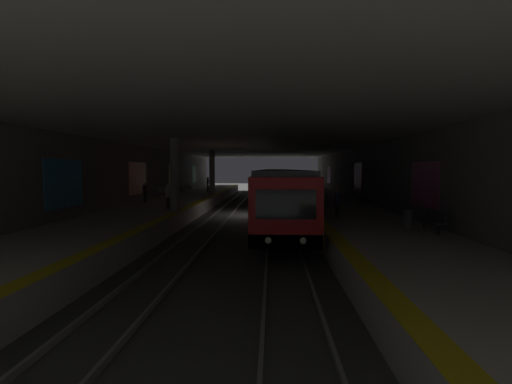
% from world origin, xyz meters
% --- Properties ---
extents(ground_plane, '(120.00, 120.00, 0.00)m').
position_xyz_m(ground_plane, '(0.00, 0.00, 0.00)').
color(ground_plane, '#42423F').
extents(track_left, '(60.00, 1.53, 0.16)m').
position_xyz_m(track_left, '(0.00, -2.20, 0.08)').
color(track_left, gray).
rests_on(track_left, ground).
extents(track_right, '(60.00, 1.53, 0.16)m').
position_xyz_m(track_right, '(0.00, 2.20, 0.08)').
color(track_right, gray).
rests_on(track_right, ground).
extents(platform_left, '(60.00, 5.30, 1.06)m').
position_xyz_m(platform_left, '(0.00, -6.55, 0.53)').
color(platform_left, beige).
rests_on(platform_left, ground).
extents(platform_right, '(60.00, 5.30, 1.06)m').
position_xyz_m(platform_right, '(0.00, 6.55, 0.53)').
color(platform_right, beige).
rests_on(platform_right, ground).
extents(wall_left, '(60.00, 0.56, 5.60)m').
position_xyz_m(wall_left, '(0.02, -9.45, 2.80)').
color(wall_left, slate).
rests_on(wall_left, ground).
extents(wall_right, '(60.00, 0.56, 5.60)m').
position_xyz_m(wall_right, '(0.04, 9.45, 2.80)').
color(wall_right, slate).
rests_on(wall_right, ground).
extents(ceiling_slab, '(60.00, 19.40, 0.40)m').
position_xyz_m(ceiling_slab, '(0.00, 0.00, 5.80)').
color(ceiling_slab, beige).
rests_on(ceiling_slab, wall_left).
extents(pillar_near, '(0.56, 0.56, 4.55)m').
position_xyz_m(pillar_near, '(-6.41, 4.35, 3.33)').
color(pillar_near, gray).
rests_on(pillar_near, platform_right).
extents(pillar_far, '(0.56, 0.56, 4.55)m').
position_xyz_m(pillar_far, '(7.22, 4.35, 3.33)').
color(pillar_far, gray).
rests_on(pillar_far, platform_right).
extents(metro_train, '(37.58, 2.83, 3.49)m').
position_xyz_m(metro_train, '(3.80, -2.20, 2.03)').
color(metro_train, red).
rests_on(metro_train, track_left).
extents(bench_left_near, '(1.70, 0.47, 0.86)m').
position_xyz_m(bench_left_near, '(-12.82, -8.53, 1.57)').
color(bench_left_near, '#262628').
rests_on(bench_left_near, platform_left).
extents(bench_left_mid, '(1.70, 0.47, 0.86)m').
position_xyz_m(bench_left_mid, '(-1.69, -8.53, 1.57)').
color(bench_left_mid, '#262628').
rests_on(bench_left_mid, platform_left).
extents(bench_left_far, '(1.70, 0.47, 0.86)m').
position_xyz_m(bench_left_far, '(4.15, -8.53, 1.57)').
color(bench_left_far, '#262628').
rests_on(bench_left_far, platform_left).
extents(bench_right_near, '(1.70, 0.47, 0.86)m').
position_xyz_m(bench_right_near, '(3.92, 8.53, 1.57)').
color(bench_right_near, '#262628').
rests_on(bench_right_near, platform_right).
extents(bench_right_mid, '(1.70, 0.47, 0.86)m').
position_xyz_m(bench_right_mid, '(10.05, 8.53, 1.57)').
color(bench_right_mid, '#262628').
rests_on(bench_right_mid, platform_right).
extents(bench_right_far, '(1.70, 0.47, 0.86)m').
position_xyz_m(bench_right_far, '(15.20, 8.53, 1.57)').
color(bench_right_far, '#262628').
rests_on(bench_right_far, platform_right).
extents(person_waiting_near, '(0.60, 0.22, 1.55)m').
position_xyz_m(person_waiting_near, '(-8.56, -5.29, 1.89)').
color(person_waiting_near, '#3F3F3F').
rests_on(person_waiting_near, platform_left).
extents(person_walking_mid, '(0.60, 0.24, 1.74)m').
position_xyz_m(person_walking_mid, '(11.97, 5.66, 2.00)').
color(person_walking_mid, '#3D3D3D').
rests_on(person_walking_mid, platform_right).
extents(person_standing_far, '(0.60, 0.22, 1.60)m').
position_xyz_m(person_standing_far, '(-0.90, 8.28, 1.91)').
color(person_standing_far, '#2F2F2F').
rests_on(person_standing_far, platform_right).
extents(person_boarding, '(0.60, 0.22, 1.62)m').
position_xyz_m(person_boarding, '(-5.07, 5.21, 1.93)').
color(person_boarding, '#2F2F2F').
rests_on(person_boarding, platform_right).
extents(suitcase_rolling, '(0.40, 0.27, 1.02)m').
position_xyz_m(suitcase_rolling, '(-1.56, -5.62, 1.41)').
color(suitcase_rolling, navy).
rests_on(suitcase_rolling, platform_left).
extents(backpack_on_floor, '(0.30, 0.20, 0.40)m').
position_xyz_m(backpack_on_floor, '(9.32, -8.52, 1.25)').
color(backpack_on_floor, black).
rests_on(backpack_on_floor, platform_left).
extents(trash_bin, '(0.44, 0.44, 0.85)m').
position_xyz_m(trash_bin, '(-11.95, -7.80, 1.48)').
color(trash_bin, '#595B5E').
rests_on(trash_bin, platform_left).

